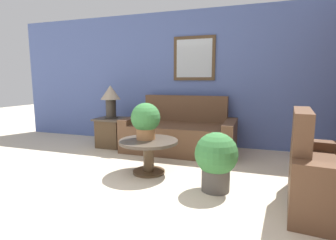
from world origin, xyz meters
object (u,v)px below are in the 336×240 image
(potted_plant_floor, at_px, (216,159))
(coffee_table, at_px, (149,149))
(armchair, at_px, (336,181))
(table_lamp, at_px, (111,97))
(couch_main, at_px, (180,134))
(side_table, at_px, (112,132))
(potted_plant_on_table, at_px, (146,120))

(potted_plant_floor, bearing_deg, coffee_table, 163.07)
(armchair, relative_size, potted_plant_floor, 1.77)
(table_lamp, bearing_deg, coffee_table, -42.06)
(couch_main, xyz_separation_m, coffee_table, (-0.08, -1.26, 0.03))
(side_table, distance_m, table_lamp, 0.68)
(table_lamp, relative_size, potted_plant_floor, 0.91)
(table_lamp, relative_size, potted_plant_on_table, 1.24)
(couch_main, bearing_deg, side_table, -174.69)
(armchair, relative_size, coffee_table, 1.51)
(couch_main, distance_m, side_table, 1.34)
(coffee_table, relative_size, table_lamp, 1.29)
(couch_main, xyz_separation_m, potted_plant_on_table, (-0.14, -1.21, 0.43))
(coffee_table, distance_m, side_table, 1.69)
(coffee_table, distance_m, potted_plant_floor, 1.01)
(table_lamp, height_order, potted_plant_floor, table_lamp)
(couch_main, bearing_deg, table_lamp, -174.69)
(table_lamp, bearing_deg, side_table, 0.00)
(side_table, height_order, potted_plant_floor, potted_plant_floor)
(side_table, bearing_deg, potted_plant_on_table, -42.30)
(armchair, xyz_separation_m, table_lamp, (-3.39, 1.55, 0.65))
(couch_main, bearing_deg, coffee_table, -93.86)
(side_table, bearing_deg, coffee_table, -42.06)
(coffee_table, bearing_deg, table_lamp, 137.94)
(armchair, relative_size, potted_plant_on_table, 2.42)
(couch_main, relative_size, potted_plant_floor, 2.85)
(potted_plant_on_table, xyz_separation_m, potted_plant_floor, (1.02, -0.34, -0.35))
(couch_main, distance_m, potted_plant_on_table, 1.29)
(armchair, distance_m, table_lamp, 3.79)
(coffee_table, height_order, potted_plant_floor, potted_plant_floor)
(side_table, height_order, potted_plant_on_table, potted_plant_on_table)
(side_table, bearing_deg, couch_main, 5.31)
(side_table, xyz_separation_m, potted_plant_floor, (2.22, -1.43, 0.10))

